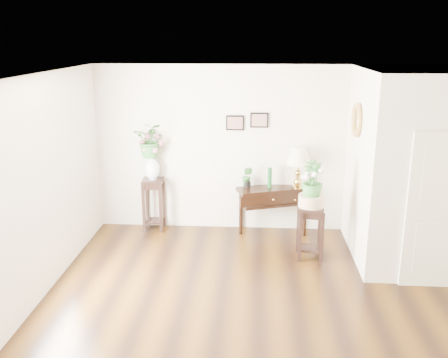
# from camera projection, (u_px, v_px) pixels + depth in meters

# --- Properties ---
(floor) EXTENTS (6.00, 5.50, 0.02)m
(floor) POSITION_uv_depth(u_px,v_px,m) (278.00, 311.00, 6.10)
(floor) COLOR #44280B
(floor) RESTS_ON ground
(ceiling) EXTENTS (6.00, 5.50, 0.02)m
(ceiling) POSITION_uv_depth(u_px,v_px,m) (286.00, 78.00, 5.32)
(ceiling) COLOR white
(ceiling) RESTS_ON ground
(wall_back) EXTENTS (6.00, 0.02, 2.80)m
(wall_back) POSITION_uv_depth(u_px,v_px,m) (274.00, 150.00, 8.35)
(wall_back) COLOR beige
(wall_back) RESTS_ON ground
(wall_front) EXTENTS (6.00, 0.02, 2.80)m
(wall_front) POSITION_uv_depth(u_px,v_px,m) (303.00, 346.00, 3.07)
(wall_front) COLOR beige
(wall_front) RESTS_ON ground
(wall_left) EXTENTS (0.02, 5.50, 2.80)m
(wall_left) POSITION_uv_depth(u_px,v_px,m) (27.00, 197.00, 5.89)
(wall_left) COLOR beige
(wall_left) RESTS_ON ground
(partition) EXTENTS (1.80, 1.95, 2.80)m
(partition) POSITION_uv_depth(u_px,v_px,m) (420.00, 166.00, 7.29)
(partition) COLOR beige
(partition) RESTS_ON floor
(door) EXTENTS (0.90, 0.05, 2.10)m
(door) POSITION_uv_depth(u_px,v_px,m) (441.00, 212.00, 6.42)
(door) COLOR beige
(door) RESTS_ON floor
(art_print_left) EXTENTS (0.30, 0.02, 0.25)m
(art_print_left) POSITION_uv_depth(u_px,v_px,m) (235.00, 123.00, 8.24)
(art_print_left) COLOR black
(art_print_left) RESTS_ON wall_back
(art_print_right) EXTENTS (0.30, 0.02, 0.25)m
(art_print_right) POSITION_uv_depth(u_px,v_px,m) (259.00, 120.00, 8.21)
(art_print_right) COLOR black
(art_print_right) RESTS_ON wall_back
(wall_ornament) EXTENTS (0.07, 0.51, 0.51)m
(wall_ornament) POSITION_uv_depth(u_px,v_px,m) (356.00, 120.00, 7.28)
(wall_ornament) COLOR #DCBE58
(wall_ornament) RESTS_ON partition
(console_table) EXTENTS (1.26, 0.77, 0.79)m
(console_table) POSITION_uv_depth(u_px,v_px,m) (272.00, 210.00, 8.45)
(console_table) COLOR black
(console_table) RESTS_ON floor
(table_lamp) EXTENTS (0.44, 0.44, 0.70)m
(table_lamp) POSITION_uv_depth(u_px,v_px,m) (298.00, 168.00, 8.22)
(table_lamp) COLOR tan
(table_lamp) RESTS_ON console_table
(green_vase) EXTENTS (0.08, 0.08, 0.34)m
(green_vase) POSITION_uv_depth(u_px,v_px,m) (270.00, 178.00, 8.30)
(green_vase) COLOR #12501F
(green_vase) RESTS_ON console_table
(potted_plant) EXTENTS (0.23, 0.21, 0.34)m
(potted_plant) POSITION_uv_depth(u_px,v_px,m) (247.00, 177.00, 8.32)
(potted_plant) COLOR #347330
(potted_plant) RESTS_ON console_table
(plant_stand_a) EXTENTS (0.37, 0.37, 0.90)m
(plant_stand_a) POSITION_uv_depth(u_px,v_px,m) (154.00, 204.00, 8.56)
(plant_stand_a) COLOR black
(plant_stand_a) RESTS_ON floor
(porcelain_vase) EXTENTS (0.31, 0.31, 0.43)m
(porcelain_vase) POSITION_uv_depth(u_px,v_px,m) (152.00, 166.00, 8.37)
(porcelain_vase) COLOR white
(porcelain_vase) RESTS_ON plant_stand_a
(lily_arrangement) EXTENTS (0.60, 0.54, 0.60)m
(lily_arrangement) POSITION_uv_depth(u_px,v_px,m) (151.00, 139.00, 8.24)
(lily_arrangement) COLOR #347330
(lily_arrangement) RESTS_ON porcelain_vase
(plant_stand_b) EXTENTS (0.44, 0.44, 0.81)m
(plant_stand_b) POSITION_uv_depth(u_px,v_px,m) (310.00, 232.00, 7.48)
(plant_stand_b) COLOR black
(plant_stand_b) RESTS_ON floor
(ceramic_bowl) EXTENTS (0.48, 0.48, 0.17)m
(ceramic_bowl) POSITION_uv_depth(u_px,v_px,m) (311.00, 201.00, 7.34)
(ceramic_bowl) COLOR tan
(ceramic_bowl) RESTS_ON plant_stand_b
(narcissus) EXTENTS (0.39, 0.39, 0.56)m
(narcissus) POSITION_uv_depth(u_px,v_px,m) (313.00, 180.00, 7.25)
(narcissus) COLOR #347330
(narcissus) RESTS_ON ceramic_bowl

